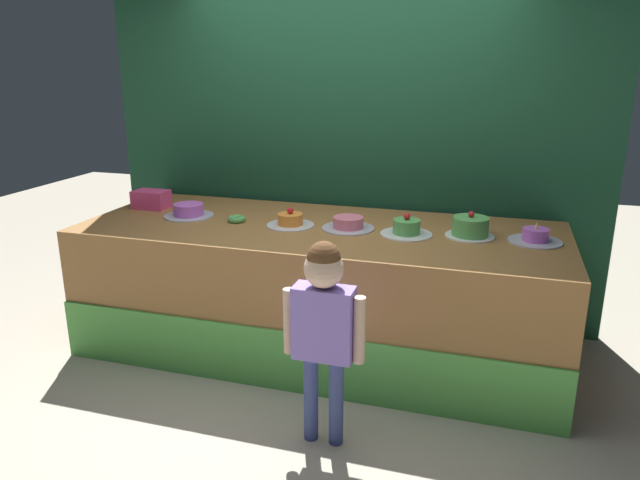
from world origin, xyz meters
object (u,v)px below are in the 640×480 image
cake_center_right (406,228)px  cake_far_right (535,237)px  cake_far_left (188,211)px  cake_center_left (348,224)px  child_figure (324,317)px  cake_left (290,221)px  donut (237,219)px  cake_right (470,227)px  pink_box (151,199)px

cake_center_right → cake_far_right: (0.78, 0.08, -0.01)m
cake_far_left → cake_center_left: cake_far_left is taller
child_figure → cake_left: (-0.53, 1.00, 0.20)m
cake_left → donut: bearing=-178.5°
cake_center_left → child_figure: bearing=-82.2°
cake_left → cake_center_right: (0.78, 0.02, 0.01)m
donut → cake_far_left: cake_far_left is taller
donut → cake_right: cake_right is taller
child_figure → cake_center_right: size_ratio=3.39×
cake_far_left → cake_center_left: (1.18, 0.02, -0.01)m
child_figure → cake_center_right: (0.25, 1.02, 0.21)m
child_figure → donut: 1.37m
cake_left → cake_center_left: size_ratio=0.92×
cake_center_left → cake_left: bearing=-173.8°
pink_box → cake_right: (2.35, -0.08, -0.01)m
cake_far_left → cake_right: bearing=2.0°
child_figure → cake_far_left: (-1.32, 1.03, 0.21)m
child_figure → cake_center_right: 1.07m
cake_center_left → cake_center_right: cake_center_right is taller
child_figure → cake_far_right: bearing=46.5°
cake_left → cake_far_right: 1.57m
cake_center_right → cake_center_left: bearing=176.0°
donut → cake_center_right: 1.18m
child_figure → cake_center_left: size_ratio=3.22×
cake_left → cake_center_right: bearing=1.1°
child_figure → cake_right: 1.29m
cake_left → cake_center_left: cake_left is taller
pink_box → donut: bearing=-12.8°
child_figure → cake_center_right: bearing=76.2°
cake_far_right → cake_left: bearing=-176.7°
pink_box → donut: pink_box is taller
cake_left → child_figure: bearing=-61.9°
child_figure → cake_far_left: size_ratio=3.19×
pink_box → child_figure: bearing=-34.3°
pink_box → donut: size_ratio=2.07×
child_figure → cake_far_left: 1.68m
cake_far_left → cake_left: size_ratio=1.09×
donut → cake_center_left: size_ratio=0.36×
pink_box → cake_center_right: 1.97m
pink_box → cake_right: bearing=-1.8°
donut → cake_left: size_ratio=0.39×
cake_left → cake_far_left: bearing=178.1°
donut → cake_left: 0.39m
donut → cake_center_right: cake_center_right is taller
pink_box → cake_center_right: size_ratio=0.78×
donut → cake_left: bearing=1.5°
child_figure → cake_left: size_ratio=3.49×
cake_center_left → cake_right: size_ratio=1.13×
cake_center_left → cake_right: cake_right is taller
cake_far_right → cake_center_left: bearing=-177.6°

